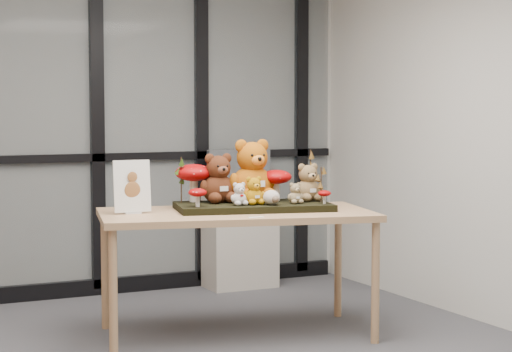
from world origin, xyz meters
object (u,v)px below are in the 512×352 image
mushroom_back_right (276,184)px  mushroom_front_left (198,197)px  bear_brown_medium (218,175)px  bear_pooh_yellow (252,167)px  plush_cream_hedgehog (271,197)px  bear_white_bow (239,193)px  monitor (239,173)px  display_table (236,222)px  bear_beige_small (295,192)px  diorama_tray (253,206)px  sign_holder (132,188)px  bear_small_yellow (254,189)px  mushroom_back_left (194,181)px  cabinet (240,242)px  mushroom_front_right (324,196)px  bear_tan_back (308,180)px

mushroom_back_right → mushroom_front_left: mushroom_back_right is taller
bear_brown_medium → mushroom_front_left: (-0.22, -0.19, -0.11)m
bear_pooh_yellow → plush_cream_hedgehog: (0.01, -0.26, -0.17)m
bear_white_bow → monitor: size_ratio=0.30×
display_table → bear_brown_medium: bear_brown_medium is taller
bear_pooh_yellow → bear_beige_small: (0.19, -0.24, -0.15)m
diorama_tray → monitor: 1.50m
sign_holder → bear_small_yellow: bearing=-14.4°
diorama_tray → bear_pooh_yellow: size_ratio=2.19×
bear_brown_medium → monitor: bearing=73.0°
mushroom_back_left → cabinet: 1.54m
plush_cream_hedgehog → mushroom_back_right: size_ratio=0.47×
bear_brown_medium → bear_beige_small: (0.41, -0.27, -0.10)m
bear_pooh_yellow → monitor: (0.50, 1.29, -0.14)m
display_table → diorama_tray: (0.14, 0.03, 0.09)m
mushroom_back_right → monitor: (0.35, 1.33, -0.03)m
diorama_tray → mushroom_back_left: 0.42m
mushroom_front_right → mushroom_front_left: bearing=168.0°
diorama_tray → bear_tan_back: bear_tan_back is taller
bear_pooh_yellow → sign_holder: 0.80m
bear_white_bow → bear_beige_small: bear_white_bow is taller
bear_tan_back → sign_holder: sign_holder is taller
cabinet → monitor: 0.55m
bear_small_yellow → mushroom_front_right: size_ratio=2.09×
bear_white_bow → sign_holder: sign_holder is taller
plush_cream_hedgehog → sign_holder: 0.86m
mushroom_back_right → bear_small_yellow: bearing=-148.2°
bear_brown_medium → cabinet: bearing=72.7°
bear_beige_small → mushroom_back_right: bearing=112.6°
bear_brown_medium → bear_small_yellow: bear_brown_medium is taller
mushroom_front_left → display_table: bearing=3.3°
display_table → bear_tan_back: bearing=14.1°
diorama_tray → plush_cream_hedgehog: (0.05, -0.15, 0.07)m
bear_small_yellow → plush_cream_hedgehog: size_ratio=1.87×
bear_beige_small → monitor: bearing=91.4°
bear_brown_medium → plush_cream_hedgehog: 0.39m
diorama_tray → mushroom_front_left: mushroom_front_left is taller
diorama_tray → mushroom_back_left: mushroom_back_left is taller
mushroom_front_right → cabinet: mushroom_front_right is taller
bear_pooh_yellow → bear_brown_medium: bearing=-176.0°
mushroom_back_right → mushroom_front_right: mushroom_back_right is taller
mushroom_back_right → mushroom_back_left: bearing=161.5°
display_table → mushroom_front_left: mushroom_front_left is taller
mushroom_front_left → cabinet: size_ratio=0.17×
bear_beige_small → mushroom_front_right: bear_beige_small is taller
bear_pooh_yellow → mushroom_back_right: bearing=-2.5°
bear_white_bow → mushroom_back_right: (0.33, 0.14, 0.03)m
diorama_tray → bear_small_yellow: (-0.03, -0.07, 0.12)m
sign_holder → cabinet: sign_holder is taller
mushroom_front_left → cabinet: 1.79m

